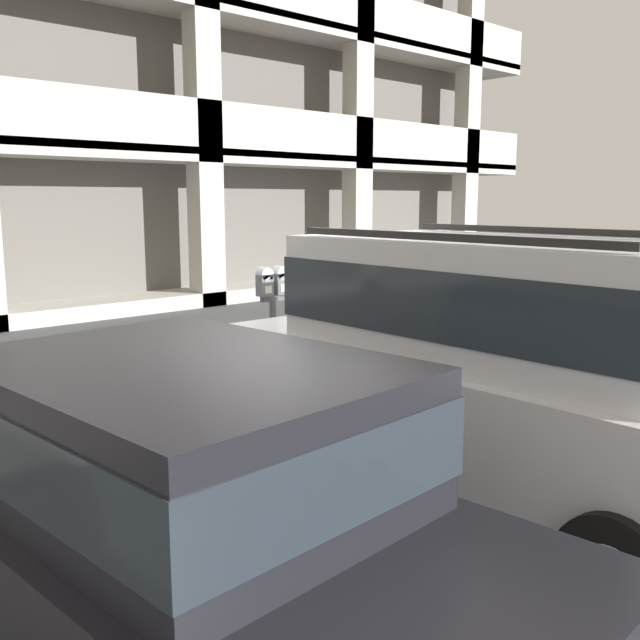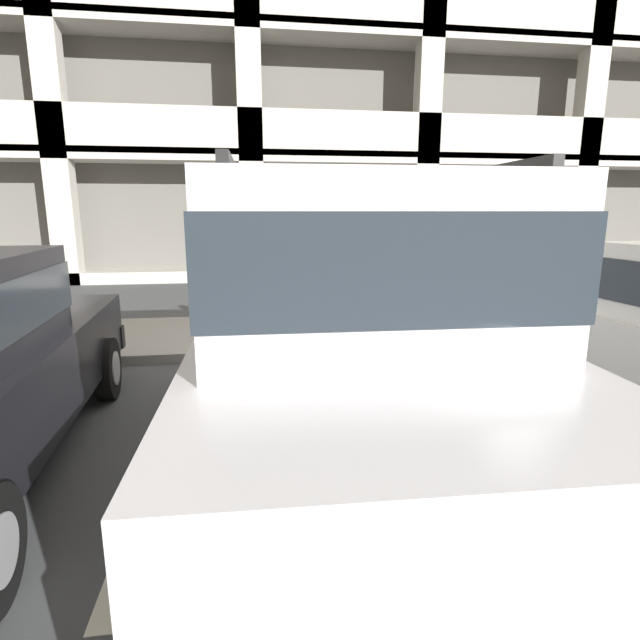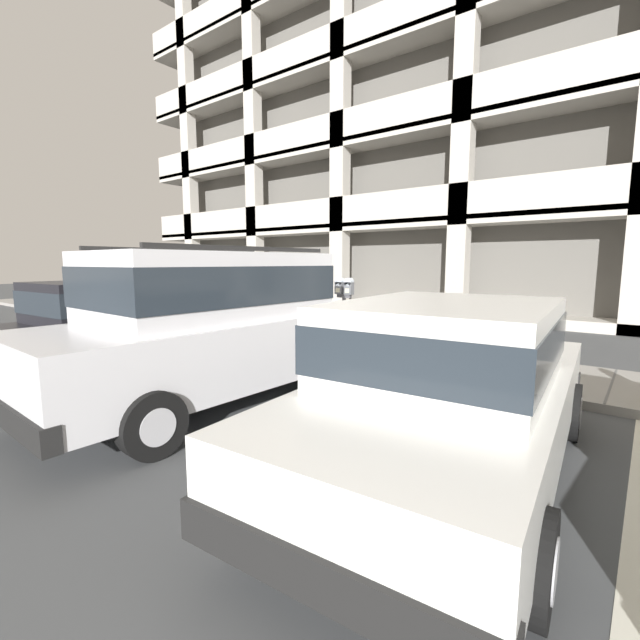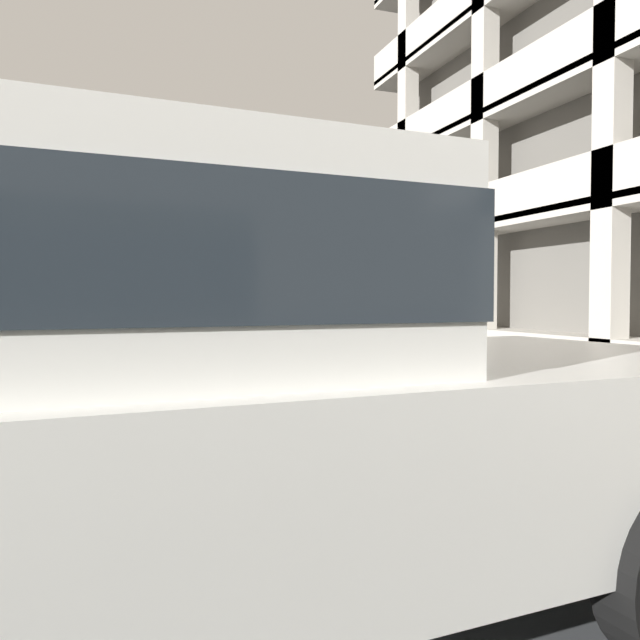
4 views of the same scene
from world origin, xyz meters
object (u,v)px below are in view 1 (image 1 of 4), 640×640
(silver_suv, at_px, (494,359))
(red_sedan, at_px, (163,499))
(parking_meter_near, at_px, (273,303))
(fire_hydrant, at_px, (500,319))

(silver_suv, xyz_separation_m, red_sedan, (-2.77, 0.02, -0.27))
(parking_meter_near, xyz_separation_m, fire_hydrant, (4.65, 0.30, -0.74))
(parking_meter_near, relative_size, fire_hydrant, 2.08)
(red_sedan, height_order, fire_hydrant, red_sedan)
(silver_suv, xyz_separation_m, fire_hydrant, (4.79, 3.04, -0.62))
(fire_hydrant, bearing_deg, parking_meter_near, -176.35)
(red_sedan, xyz_separation_m, fire_hydrant, (7.56, 3.01, -0.36))
(silver_suv, xyz_separation_m, parking_meter_near, (0.14, 2.74, 0.12))
(silver_suv, height_order, parking_meter_near, silver_suv)
(red_sedan, distance_m, parking_meter_near, 4.00)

